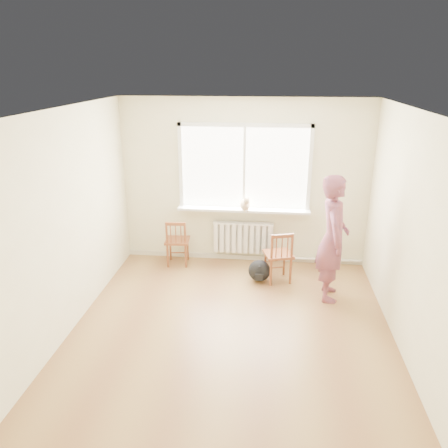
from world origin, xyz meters
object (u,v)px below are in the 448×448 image
(chair_right, at_px, (279,257))
(backpack, at_px, (259,271))
(chair_left, at_px, (177,243))
(cat, at_px, (245,204))
(person, at_px, (333,238))

(chair_right, distance_m, backpack, 0.38)
(chair_left, bearing_deg, chair_right, 161.58)
(chair_left, relative_size, cat, 2.09)
(backpack, bearing_deg, chair_right, 2.77)
(chair_left, xyz_separation_m, chair_right, (1.67, -0.42, 0.02))
(person, relative_size, backpack, 5.25)
(backpack, bearing_deg, person, -20.17)
(cat, bearing_deg, person, -51.68)
(chair_left, relative_size, person, 0.44)
(person, height_order, backpack, person)
(chair_right, height_order, cat, cat)
(chair_right, relative_size, person, 0.46)
(chair_left, xyz_separation_m, backpack, (1.37, -0.44, -0.23))
(cat, distance_m, backpack, 1.09)
(backpack, bearing_deg, chair_left, 162.37)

